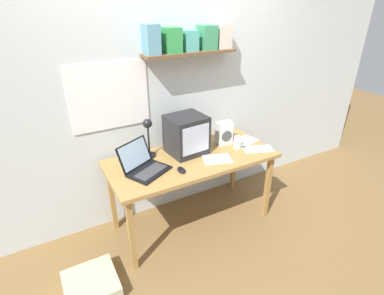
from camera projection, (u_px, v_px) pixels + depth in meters
ground_plane at (192, 221)px, 3.07m from camera, size 12.00×12.00×0.00m
back_wall at (170, 85)px, 2.81m from camera, size 5.60×0.24×2.60m
corner_desk at (192, 164)px, 2.77m from camera, size 1.54×0.69×0.74m
crt_monitor at (186, 135)px, 2.75m from camera, size 0.36×0.34×0.36m
laptop at (143, 164)px, 2.51m from camera, size 0.44×0.43×0.24m
desk_lamp at (148, 133)px, 2.63m from camera, size 0.12×0.14×0.38m
juice_glass at (237, 143)px, 2.89m from camera, size 0.07×0.07×0.12m
space_heater at (224, 133)px, 2.95m from camera, size 0.15×0.12×0.23m
computer_mouse at (181, 170)px, 2.51m from camera, size 0.07×0.11×0.03m
loose_paper_near_monitor at (258, 149)px, 2.88m from camera, size 0.31×0.23×0.00m
loose_paper_near_laptop at (245, 141)px, 3.04m from camera, size 0.30×0.24×0.00m
open_notebook at (217, 159)px, 2.70m from camera, size 0.29×0.25×0.00m
floor_cushion at (91, 285)px, 2.31m from camera, size 0.39×0.39×0.12m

